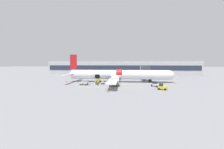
{
  "coord_description": "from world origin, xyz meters",
  "views": [
    {
      "loc": [
        1.37,
        -47.1,
        7.02
      ],
      "look_at": [
        -3.03,
        1.01,
        3.07
      ],
      "focal_mm": 22.0,
      "sensor_mm": 36.0,
      "label": 1
    }
  ],
  "objects_px": {
    "baggage_cart_loading": "(106,83)",
    "ground_crew_helper": "(100,80)",
    "suitcase_on_tarmac_upright": "(97,84)",
    "baggage_cart_queued": "(84,83)",
    "ground_crew_driver": "(98,83)",
    "ground_crew_loader_b": "(97,80)",
    "ground_crew_supervisor": "(113,82)",
    "baggage_tug_mid": "(156,84)",
    "ground_crew_marshal": "(96,82)",
    "baggage_tug_lead": "(162,87)",
    "ground_crew_loader_a": "(99,81)",
    "airplane": "(118,75)"
  },
  "relations": [
    {
      "from": "baggage_cart_loading",
      "to": "ground_crew_helper",
      "type": "xyz_separation_m",
      "value": [
        -2.36,
        2.69,
        0.44
      ]
    },
    {
      "from": "ground_crew_helper",
      "to": "suitcase_on_tarmac_upright",
      "type": "height_order",
      "value": "ground_crew_helper"
    },
    {
      "from": "baggage_cart_queued",
      "to": "ground_crew_driver",
      "type": "relative_size",
      "value": 2.08
    },
    {
      "from": "ground_crew_loader_b",
      "to": "ground_crew_driver",
      "type": "xyz_separation_m",
      "value": [
        1.41,
        -5.75,
        0.04
      ]
    },
    {
      "from": "ground_crew_loader_b",
      "to": "ground_crew_supervisor",
      "type": "xyz_separation_m",
      "value": [
        6.05,
        -3.22,
        0.01
      ]
    },
    {
      "from": "baggage_tug_mid",
      "to": "ground_crew_marshal",
      "type": "relative_size",
      "value": 1.95
    },
    {
      "from": "ground_crew_loader_b",
      "to": "ground_crew_helper",
      "type": "bearing_deg",
      "value": -11.03
    },
    {
      "from": "baggage_cart_queued",
      "to": "ground_crew_loader_b",
      "type": "xyz_separation_m",
      "value": [
        3.2,
        5.28,
        0.3
      ]
    },
    {
      "from": "ground_crew_loader_b",
      "to": "ground_crew_helper",
      "type": "distance_m",
      "value": 1.16
    },
    {
      "from": "baggage_tug_lead",
      "to": "baggage_cart_loading",
      "type": "xyz_separation_m",
      "value": [
        -16.36,
        8.4,
        -0.23
      ]
    },
    {
      "from": "baggage_tug_lead",
      "to": "ground_crew_marshal",
      "type": "height_order",
      "value": "ground_crew_marshal"
    },
    {
      "from": "baggage_cart_queued",
      "to": "suitcase_on_tarmac_upright",
      "type": "distance_m",
      "value": 4.24
    },
    {
      "from": "baggage_cart_queued",
      "to": "ground_crew_supervisor",
      "type": "xyz_separation_m",
      "value": [
        9.25,
        2.06,
        0.31
      ]
    },
    {
      "from": "baggage_tug_lead",
      "to": "baggage_cart_loading",
      "type": "height_order",
      "value": "baggage_tug_lead"
    },
    {
      "from": "ground_crew_loader_b",
      "to": "ground_crew_driver",
      "type": "distance_m",
      "value": 5.92
    },
    {
      "from": "baggage_cart_queued",
      "to": "suitcase_on_tarmac_upright",
      "type": "relative_size",
      "value": 5.8
    },
    {
      "from": "baggage_cart_queued",
      "to": "ground_crew_loader_b",
      "type": "height_order",
      "value": "ground_crew_loader_b"
    },
    {
      "from": "ground_crew_loader_a",
      "to": "ground_crew_loader_b",
      "type": "height_order",
      "value": "ground_crew_loader_a"
    },
    {
      "from": "baggage_cart_loading",
      "to": "ground_crew_loader_b",
      "type": "xyz_separation_m",
      "value": [
        -3.5,
        2.91,
        0.37
      ]
    },
    {
      "from": "ground_crew_loader_a",
      "to": "ground_crew_supervisor",
      "type": "bearing_deg",
      "value": -13.04
    },
    {
      "from": "airplane",
      "to": "baggage_cart_loading",
      "type": "distance_m",
      "value": 6.97
    },
    {
      "from": "baggage_tug_mid",
      "to": "ground_crew_helper",
      "type": "xyz_separation_m",
      "value": [
        -18.08,
        6.27,
        0.25
      ]
    },
    {
      "from": "baggage_cart_loading",
      "to": "ground_crew_loader_b",
      "type": "bearing_deg",
      "value": 140.26
    },
    {
      "from": "ground_crew_loader_b",
      "to": "suitcase_on_tarmac_upright",
      "type": "distance_m",
      "value": 4.67
    },
    {
      "from": "ground_crew_supervisor",
      "to": "ground_crew_driver",
      "type": "bearing_deg",
      "value": -151.4
    },
    {
      "from": "ground_crew_marshal",
      "to": "ground_crew_driver",
      "type": "bearing_deg",
      "value": -61.06
    },
    {
      "from": "airplane",
      "to": "suitcase_on_tarmac_upright",
      "type": "bearing_deg",
      "value": -132.45
    },
    {
      "from": "baggage_tug_mid",
      "to": "ground_crew_helper",
      "type": "height_order",
      "value": "ground_crew_helper"
    },
    {
      "from": "baggage_tug_lead",
      "to": "ground_crew_supervisor",
      "type": "relative_size",
      "value": 1.6
    },
    {
      "from": "baggage_tug_mid",
      "to": "baggage_cart_loading",
      "type": "height_order",
      "value": "baggage_tug_mid"
    },
    {
      "from": "ground_crew_helper",
      "to": "ground_crew_marshal",
      "type": "distance_m",
      "value": 3.72
    },
    {
      "from": "ground_crew_driver",
      "to": "airplane",
      "type": "bearing_deg",
      "value": 54.07
    },
    {
      "from": "baggage_cart_queued",
      "to": "suitcase_on_tarmac_upright",
      "type": "bearing_deg",
      "value": 10.13
    },
    {
      "from": "baggage_tug_lead",
      "to": "baggage_tug_mid",
      "type": "relative_size",
      "value": 0.77
    },
    {
      "from": "airplane",
      "to": "ground_crew_loader_b",
      "type": "height_order",
      "value": "airplane"
    },
    {
      "from": "ground_crew_loader_b",
      "to": "suitcase_on_tarmac_upright",
      "type": "relative_size",
      "value": 2.65
    },
    {
      "from": "baggage_cart_queued",
      "to": "baggage_cart_loading",
      "type": "bearing_deg",
      "value": 19.46
    },
    {
      "from": "suitcase_on_tarmac_upright",
      "to": "ground_crew_loader_a",
      "type": "bearing_deg",
      "value": 88.79
    },
    {
      "from": "ground_crew_helper",
      "to": "ground_crew_marshal",
      "type": "height_order",
      "value": "ground_crew_helper"
    },
    {
      "from": "baggage_cart_loading",
      "to": "ground_crew_helper",
      "type": "bearing_deg",
      "value": 131.31
    },
    {
      "from": "ground_crew_loader_b",
      "to": "ground_crew_loader_a",
      "type": "bearing_deg",
      "value": -63.68
    },
    {
      "from": "baggage_tug_lead",
      "to": "ground_crew_loader_b",
      "type": "bearing_deg",
      "value": 150.35
    },
    {
      "from": "ground_crew_marshal",
      "to": "baggage_tug_mid",
      "type": "bearing_deg",
      "value": -7.94
    },
    {
      "from": "baggage_tug_mid",
      "to": "baggage_cart_loading",
      "type": "bearing_deg",
      "value": 167.18
    },
    {
      "from": "baggage_tug_lead",
      "to": "ground_crew_loader_a",
      "type": "distance_m",
      "value": 20.99
    },
    {
      "from": "baggage_cart_loading",
      "to": "suitcase_on_tarmac_upright",
      "type": "height_order",
      "value": "baggage_cart_loading"
    },
    {
      "from": "baggage_cart_loading",
      "to": "ground_crew_loader_a",
      "type": "height_order",
      "value": "ground_crew_loader_a"
    },
    {
      "from": "ground_crew_supervisor",
      "to": "ground_crew_marshal",
      "type": "relative_size",
      "value": 0.93
    },
    {
      "from": "baggage_cart_loading",
      "to": "baggage_cart_queued",
      "type": "relative_size",
      "value": 1.08
    },
    {
      "from": "airplane",
      "to": "baggage_cart_queued",
      "type": "height_order",
      "value": "airplane"
    }
  ]
}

